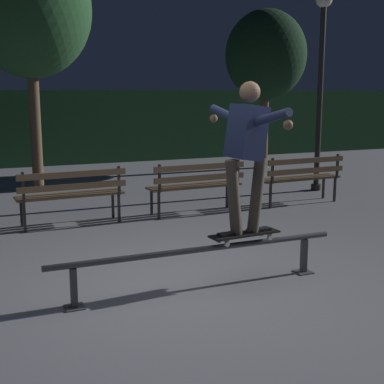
{
  "coord_description": "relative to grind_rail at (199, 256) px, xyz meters",
  "views": [
    {
      "loc": [
        -2.08,
        -4.82,
        1.98
      ],
      "look_at": [
        0.26,
        0.7,
        0.85
      ],
      "focal_mm": 49.73,
      "sensor_mm": 36.0,
      "label": 1
    }
  ],
  "objects": [
    {
      "name": "park_bench_rightmost",
      "position": [
        3.36,
        3.13,
        0.19
      ],
      "size": [
        1.62,
        0.49,
        0.88
      ],
      "color": "#282623",
      "rests_on": "ground"
    },
    {
      "name": "hedge_backdrop",
      "position": [
        -0.0,
        10.58,
        0.67
      ],
      "size": [
        24.0,
        1.2,
        2.04
      ],
      "primitive_type": "cube",
      "color": "#2D5B33",
      "rests_on": "ground"
    },
    {
      "name": "lamp_post_right",
      "position": [
        4.45,
        4.17,
        2.13
      ],
      "size": [
        0.32,
        0.32,
        3.9
      ],
      "color": "#282623",
      "rests_on": "ground"
    },
    {
      "name": "tree_far_right",
      "position": [
        5.15,
        7.48,
        2.55
      ],
      "size": [
        2.09,
        2.09,
        4.07
      ],
      "color": "brown",
      "rests_on": "ground"
    },
    {
      "name": "ground_plane",
      "position": [
        -0.0,
        0.1,
        -0.35
      ],
      "size": [
        90.0,
        90.0,
        0.0
      ],
      "primitive_type": "plane",
      "color": "slate"
    },
    {
      "name": "park_bench_right_center",
      "position": [
        1.33,
        3.13,
        0.19
      ],
      "size": [
        1.62,
        0.49,
        0.88
      ],
      "color": "#282623",
      "rests_on": "ground"
    },
    {
      "name": "tree_behind_benches",
      "position": [
        -0.8,
        6.41,
        3.2
      ],
      "size": [
        2.41,
        2.41,
        4.89
      ],
      "color": "brown",
      "rests_on": "ground"
    },
    {
      "name": "park_bench_left_center",
      "position": [
        -0.71,
        3.13,
        0.19
      ],
      "size": [
        1.62,
        0.49,
        0.88
      ],
      "color": "#282623",
      "rests_on": "ground"
    },
    {
      "name": "grind_rail",
      "position": [
        0.0,
        0.0,
        0.0
      ],
      "size": [
        3.1,
        0.18,
        0.44
      ],
      "color": "#47474C",
      "rests_on": "ground"
    },
    {
      "name": "skateboarder",
      "position": [
        0.52,
        0.0,
        1.1
      ],
      "size": [
        0.63,
        1.4,
        1.56
      ],
      "color": "black",
      "rests_on": "skateboard"
    },
    {
      "name": "skateboard",
      "position": [
        0.52,
        -0.0,
        0.17
      ],
      "size": [
        0.79,
        0.27,
        0.09
      ],
      "color": "black",
      "rests_on": "grind_rail"
    }
  ]
}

